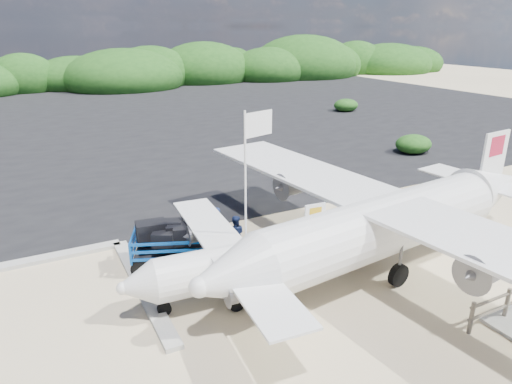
% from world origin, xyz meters
% --- Properties ---
extents(ground, '(160.00, 160.00, 0.00)m').
position_xyz_m(ground, '(0.00, 0.00, 0.00)').
color(ground, beige).
extents(asphalt_apron, '(90.00, 50.00, 0.04)m').
position_xyz_m(asphalt_apron, '(0.00, 30.00, 0.00)').
color(asphalt_apron, '#B2B2B2').
rests_on(asphalt_apron, ground).
extents(vegetation_band, '(124.00, 8.00, 4.40)m').
position_xyz_m(vegetation_band, '(0.00, 55.00, 0.00)').
color(vegetation_band, '#B2B2B2').
rests_on(vegetation_band, ground).
extents(baggage_cart, '(3.58, 2.83, 1.57)m').
position_xyz_m(baggage_cart, '(-3.06, 2.37, 0.00)').
color(baggage_cart, '#0B4DAE').
rests_on(baggage_cart, ground).
extents(flagpole, '(1.24, 0.79, 5.74)m').
position_xyz_m(flagpole, '(-1.30, 0.29, 0.00)').
color(flagpole, white).
rests_on(flagpole, ground).
extents(signboard, '(1.74, 0.73, 1.47)m').
position_xyz_m(signboard, '(2.89, -0.47, 0.00)').
color(signboard, '#4D2C16').
rests_on(signboard, ground).
extents(crew_a, '(0.64, 0.43, 1.75)m').
position_xyz_m(crew_a, '(-1.28, 2.91, 0.88)').
color(crew_a, '#121D45').
rests_on(crew_a, ground).
extents(crew_b, '(0.90, 0.82, 1.51)m').
position_xyz_m(crew_b, '(-0.75, 2.34, 0.75)').
color(crew_b, '#121D45').
rests_on(crew_b, ground).
extents(crew_c, '(0.94, 0.67, 1.48)m').
position_xyz_m(crew_c, '(4.44, 1.50, 0.74)').
color(crew_c, '#121D45').
rests_on(crew_c, ground).
extents(aircraft_large, '(19.79, 19.79, 5.37)m').
position_xyz_m(aircraft_large, '(13.15, 25.45, 0.00)').
color(aircraft_large, '#B2B2B2').
rests_on(aircraft_large, ground).
extents(aircraft_small, '(7.87, 7.87, 2.64)m').
position_xyz_m(aircraft_small, '(-6.60, 28.58, 0.00)').
color(aircraft_small, '#B2B2B2').
rests_on(aircraft_small, ground).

